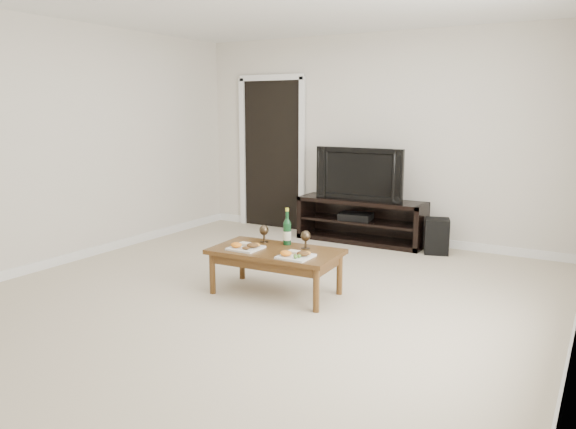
# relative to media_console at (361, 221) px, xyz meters

# --- Properties ---
(floor) EXTENTS (5.50, 5.50, 0.00)m
(floor) POSITION_rel_media_console_xyz_m (0.08, -2.50, -0.28)
(floor) COLOR beige
(floor) RESTS_ON ground
(back_wall) EXTENTS (5.00, 0.04, 2.60)m
(back_wall) POSITION_rel_media_console_xyz_m (0.08, 0.27, 1.02)
(back_wall) COLOR silver
(back_wall) RESTS_ON ground
(doorway) EXTENTS (0.90, 0.02, 2.05)m
(doorway) POSITION_rel_media_console_xyz_m (-1.47, 0.24, 0.75)
(doorway) COLOR black
(doorway) RESTS_ON ground
(media_console) EXTENTS (1.62, 0.45, 0.55)m
(media_console) POSITION_rel_media_console_xyz_m (0.00, 0.00, 0.00)
(media_console) COLOR black
(media_console) RESTS_ON ground
(television) EXTENTS (1.14, 0.15, 0.65)m
(television) POSITION_rel_media_console_xyz_m (0.00, 0.00, 0.60)
(television) COLOR black
(television) RESTS_ON media_console
(av_receiver) EXTENTS (0.44, 0.35, 0.08)m
(av_receiver) POSITION_rel_media_console_xyz_m (-0.07, -0.01, 0.05)
(av_receiver) COLOR black
(av_receiver) RESTS_ON media_console
(subwoofer) EXTENTS (0.34, 0.34, 0.41)m
(subwoofer) POSITION_rel_media_console_xyz_m (0.99, -0.08, -0.07)
(subwoofer) COLOR black
(subwoofer) RESTS_ON ground
(coffee_table) EXTENTS (1.20, 0.70, 0.42)m
(coffee_table) POSITION_rel_media_console_xyz_m (0.12, -2.28, -0.07)
(coffee_table) COLOR #553717
(coffee_table) RESTS_ON ground
(plate_left) EXTENTS (0.27, 0.27, 0.07)m
(plate_left) POSITION_rel_media_console_xyz_m (-0.12, -2.40, 0.18)
(plate_left) COLOR white
(plate_left) RESTS_ON coffee_table
(plate_right) EXTENTS (0.27, 0.27, 0.07)m
(plate_right) POSITION_rel_media_console_xyz_m (0.42, -2.43, 0.18)
(plate_right) COLOR white
(plate_right) RESTS_ON coffee_table
(wine_bottle) EXTENTS (0.07, 0.07, 0.35)m
(wine_bottle) POSITION_rel_media_console_xyz_m (0.12, -2.07, 0.32)
(wine_bottle) COLOR #0F381A
(wine_bottle) RESTS_ON coffee_table
(goblet_left) EXTENTS (0.09, 0.09, 0.17)m
(goblet_left) POSITION_rel_media_console_xyz_m (-0.11, -2.10, 0.23)
(goblet_left) COLOR #3D3121
(goblet_left) RESTS_ON coffee_table
(goblet_right) EXTENTS (0.09, 0.09, 0.17)m
(goblet_right) POSITION_rel_media_console_xyz_m (0.34, -2.12, 0.23)
(goblet_right) COLOR #3D3121
(goblet_right) RESTS_ON coffee_table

